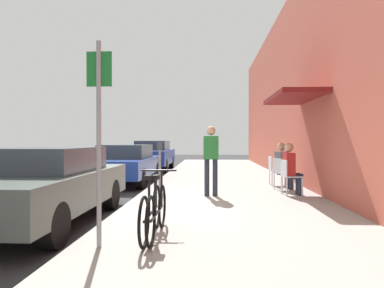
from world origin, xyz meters
name	(u,v)px	position (x,y,z in m)	size (l,w,h in m)	color
ground_plane	(122,213)	(0.00, 0.00, 0.00)	(60.00, 60.00, 0.00)	#2D2D30
sidewalk_slab	(228,195)	(2.25, 2.00, 0.06)	(4.50, 32.00, 0.12)	#9E9B93
building_facade	(323,71)	(4.65, 2.00, 3.23)	(1.40, 32.00, 6.46)	#BC5442
parked_car_0	(45,184)	(-1.10, -1.04, 0.71)	(1.80, 4.40, 1.34)	#47514C
parked_car_1	(126,163)	(-1.10, 4.84, 0.70)	(1.80, 4.40, 1.33)	navy
parked_car_2	(152,155)	(-1.10, 10.46, 0.76)	(1.80, 4.40, 1.46)	navy
parking_meter	(160,162)	(0.45, 2.27, 0.89)	(0.12, 0.10, 1.32)	slate
street_sign	(99,127)	(0.40, -2.71, 1.64)	(0.32, 0.06, 2.60)	gray
bicycle_0	(157,211)	(1.05, -2.17, 0.48)	(0.46, 1.71, 0.90)	black
bicycle_1	(151,211)	(0.97, -2.20, 0.48)	(0.46, 1.71, 0.90)	black
cafe_chair_0	(289,175)	(3.74, 1.73, 0.62)	(0.48, 0.48, 0.87)	silver
seated_patron_0	(291,167)	(3.80, 1.74, 0.82)	(0.45, 0.39, 1.29)	#232838
cafe_chair_1	(281,171)	(3.74, 2.68, 0.62)	(0.56, 0.56, 0.87)	silver
seated_patron_1	(283,164)	(3.80, 2.70, 0.82)	(0.51, 0.47, 1.29)	#232838
cafe_chair_2	(274,169)	(3.74, 3.68, 0.62)	(0.45, 0.45, 0.87)	silver
pedestrian_standing	(211,155)	(1.82, 1.48, 1.12)	(0.36, 0.22, 1.70)	#232838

